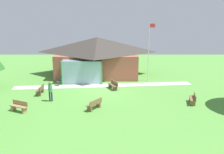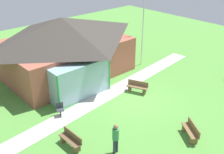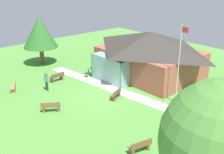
# 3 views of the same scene
# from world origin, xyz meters

# --- Properties ---
(ground_plane) EXTENTS (44.00, 44.00, 0.00)m
(ground_plane) POSITION_xyz_m (0.00, 0.00, 0.00)
(ground_plane) COLOR #54933D
(pavilion) EXTENTS (10.40, 8.74, 4.59)m
(pavilion) POSITION_xyz_m (-1.01, 6.74, 2.38)
(pavilion) COLOR #A35642
(pavilion) RESTS_ON ground_plane
(footpath) EXTENTS (18.59, 3.10, 0.03)m
(footpath) POSITION_xyz_m (0.00, 1.78, 0.01)
(footpath) COLOR #BCB7B2
(footpath) RESTS_ON ground_plane
(flagpole) EXTENTS (0.64, 0.08, 6.46)m
(flagpole) POSITION_xyz_m (4.86, 3.69, 3.53)
(flagpole) COLOR silver
(flagpole) RESTS_ON ground_plane
(bench_front_left) EXTENTS (1.54, 1.05, 0.84)m
(bench_front_left) POSITION_xyz_m (-6.34, -5.31, 0.40)
(bench_front_left) COLOR #9E7A51
(bench_front_left) RESTS_ON ground_plane
(bench_rear_near_path) EXTENTS (1.02, 1.55, 0.84)m
(bench_rear_near_path) POSITION_xyz_m (0.96, 0.54, 0.40)
(bench_rear_near_path) COLOR brown
(bench_rear_near_path) RESTS_ON ground_plane
(bench_front_center) EXTENTS (1.21, 1.49, 0.84)m
(bench_front_center) POSITION_xyz_m (-0.55, -4.88, 0.40)
(bench_front_center) COLOR brown
(bench_front_center) RESTS_ON ground_plane
(bench_mid_left) EXTENTS (0.48, 1.51, 0.84)m
(bench_mid_left) POSITION_xyz_m (-5.87, -1.07, 0.40)
(bench_mid_left) COLOR brown
(bench_mid_left) RESTS_ON ground_plane
(bench_lawn_far_right) EXTENTS (0.75, 1.56, 0.84)m
(bench_lawn_far_right) POSITION_xyz_m (7.64, -3.56, 0.40)
(bench_lawn_far_right) COLOR brown
(bench_lawn_far_right) RESTS_ON ground_plane
(patio_chair_west) EXTENTS (0.59, 0.59, 0.86)m
(patio_chair_west) POSITION_xyz_m (-4.73, 1.76, 0.42)
(patio_chair_west) COLOR #33383D
(patio_chair_west) RESTS_ON ground_plane
(visitor_strolling_lawn) EXTENTS (0.34, 0.34, 1.74)m
(visitor_strolling_lawn) POSITION_xyz_m (-4.45, -2.99, 1.02)
(visitor_strolling_lawn) COLOR #2D3347
(visitor_strolling_lawn) RESTS_ON ground_plane
(tree_west_hedge) EXTENTS (3.88, 3.88, 5.47)m
(tree_west_hedge) POSITION_xyz_m (-11.80, 0.58, 3.70)
(tree_west_hedge) COLOR brown
(tree_west_hedge) RESTS_ON ground_plane
(tree_far_east) EXTENTS (5.13, 5.13, 6.66)m
(tree_far_east) POSITION_xyz_m (13.29, -4.98, 4.08)
(tree_far_east) COLOR brown
(tree_far_east) RESTS_ON ground_plane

